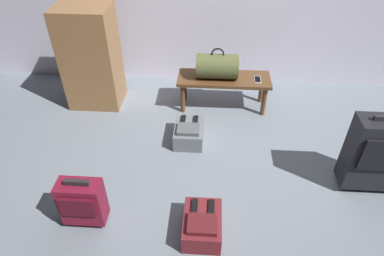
{
  "coord_description": "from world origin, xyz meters",
  "views": [
    {
      "loc": [
        -0.18,
        -2.24,
        2.2
      ],
      "look_at": [
        -0.34,
        0.21,
        0.25
      ],
      "focal_mm": 31.44,
      "sensor_mm": 36.0,
      "label": 1
    }
  ],
  "objects": [
    {
      "name": "suitcase_upright_charcoal",
      "position": [
        1.15,
        -0.17,
        0.38
      ],
      "size": [
        0.43,
        0.25,
        0.74
      ],
      "color": "black",
      "rests_on": "ground"
    },
    {
      "name": "suitcase_small_burgundy",
      "position": [
        -1.09,
        -0.7,
        0.24
      ],
      "size": [
        0.32,
        0.19,
        0.46
      ],
      "color": "maroon",
      "rests_on": "ground"
    },
    {
      "name": "backpack_maroon",
      "position": [
        -0.2,
        -0.74,
        0.09
      ],
      "size": [
        0.28,
        0.38,
        0.21
      ],
      "color": "maroon",
      "rests_on": "ground"
    },
    {
      "name": "side_cabinet",
      "position": [
        -1.48,
        0.97,
        0.55
      ],
      "size": [
        0.56,
        0.44,
        1.1
      ],
      "color": "olive",
      "rests_on": "ground"
    },
    {
      "name": "bench",
      "position": [
        -0.04,
        0.95,
        0.32
      ],
      "size": [
        1.0,
        0.36,
        0.37
      ],
      "color": "brown",
      "rests_on": "ground"
    },
    {
      "name": "backpack_grey",
      "position": [
        -0.38,
        0.33,
        0.09
      ],
      "size": [
        0.28,
        0.38,
        0.21
      ],
      "color": "slate",
      "rests_on": "ground"
    },
    {
      "name": "duffel_bag_olive",
      "position": [
        -0.12,
        0.95,
        0.51
      ],
      "size": [
        0.44,
        0.26,
        0.34
      ],
      "color": "#51562D",
      "rests_on": "bench"
    },
    {
      "name": "cell_phone",
      "position": [
        0.31,
        0.92,
        0.38
      ],
      "size": [
        0.07,
        0.14,
        0.01
      ],
      "color": "silver",
      "rests_on": "bench"
    },
    {
      "name": "ground_plane",
      "position": [
        0.0,
        0.0,
        0.0
      ],
      "size": [
        6.6,
        6.6,
        0.0
      ],
      "primitive_type": "plane",
      "color": "slate"
    }
  ]
}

